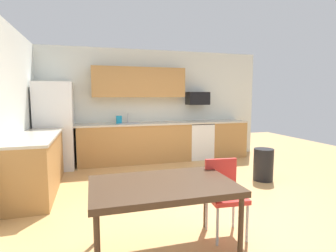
% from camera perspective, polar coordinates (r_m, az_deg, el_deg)
% --- Properties ---
extents(ground_plane, '(12.00, 12.00, 0.00)m').
position_cam_1_polar(ground_plane, '(4.46, 3.69, -14.29)').
color(ground_plane, tan).
extents(wall_back, '(5.80, 0.10, 2.70)m').
position_cam_1_polar(wall_back, '(6.73, -3.92, 4.48)').
color(wall_back, silver).
rests_on(wall_back, ground).
extents(cabinet_run_back, '(2.64, 0.60, 0.90)m').
position_cam_1_polar(cabinet_run_back, '(6.40, -6.98, -3.76)').
color(cabinet_run_back, '#AD7A42').
rests_on(cabinet_run_back, ground).
extents(cabinet_run_back_right, '(0.91, 0.60, 0.90)m').
position_cam_1_polar(cabinet_run_back_right, '(7.17, 12.14, -2.76)').
color(cabinet_run_back_right, '#AD7A42').
rests_on(cabinet_run_back_right, ground).
extents(cabinet_run_left, '(0.60, 2.00, 0.90)m').
position_cam_1_polar(cabinet_run_left, '(4.94, -26.11, -7.45)').
color(cabinet_run_left, '#AD7A42').
rests_on(cabinet_run_left, ground).
extents(countertop_back, '(4.80, 0.64, 0.04)m').
position_cam_1_polar(countertop_back, '(6.42, -3.23, 0.55)').
color(countertop_back, beige).
rests_on(countertop_back, cabinet_run_back).
extents(countertop_left, '(0.64, 2.00, 0.04)m').
position_cam_1_polar(countertop_left, '(4.85, -26.38, -2.05)').
color(countertop_left, beige).
rests_on(countertop_left, cabinet_run_left).
extents(upper_cabinets_back, '(2.20, 0.34, 0.70)m').
position_cam_1_polar(upper_cabinets_back, '(6.46, -6.18, 9.26)').
color(upper_cabinets_back, '#AD7A42').
extents(refrigerator, '(0.76, 0.70, 1.87)m').
position_cam_1_polar(refrigerator, '(6.22, -23.01, 0.00)').
color(refrigerator, white).
rests_on(refrigerator, ground).
extents(oven_range, '(0.60, 0.60, 0.91)m').
position_cam_1_polar(oven_range, '(6.84, 6.54, -3.05)').
color(oven_range, white).
rests_on(oven_range, ground).
extents(microwave, '(0.54, 0.36, 0.32)m').
position_cam_1_polar(microwave, '(6.84, 6.33, 5.89)').
color(microwave, black).
extents(sink_basin, '(0.48, 0.40, 0.14)m').
position_cam_1_polar(sink_basin, '(6.32, -8.32, 0.03)').
color(sink_basin, '#A5A8AD').
rests_on(sink_basin, countertop_back).
extents(sink_faucet, '(0.02, 0.02, 0.24)m').
position_cam_1_polar(sink_faucet, '(6.48, -8.57, 1.61)').
color(sink_faucet, '#B2B5BA').
rests_on(sink_faucet, countertop_back).
extents(dining_table, '(1.40, 0.90, 0.73)m').
position_cam_1_polar(dining_table, '(2.69, -1.15, -13.26)').
color(dining_table, '#422D1E').
rests_on(dining_table, ground).
extents(chair_near_table, '(0.43, 0.43, 0.85)m').
position_cam_1_polar(chair_near_table, '(3.20, 11.89, -13.35)').
color(chair_near_table, red).
rests_on(chair_near_table, ground).
extents(trash_bin, '(0.36, 0.36, 0.60)m').
position_cam_1_polar(trash_bin, '(5.36, 19.71, -7.76)').
color(trash_bin, black).
rests_on(trash_bin, ground).
extents(kettle, '(0.14, 0.14, 0.20)m').
position_cam_1_polar(kettle, '(6.33, -10.42, 1.27)').
color(kettle, '#198CBF').
rests_on(kettle, countertop_back).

